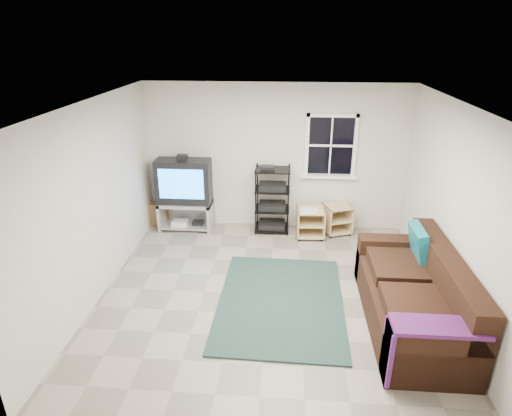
# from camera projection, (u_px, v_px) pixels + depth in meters

# --- Properties ---
(room) EXTENTS (4.60, 4.62, 4.60)m
(room) POSITION_uv_depth(u_px,v_px,m) (331.00, 150.00, 7.38)
(room) COLOR gray
(room) RESTS_ON ground
(tv_unit) EXTENTS (0.96, 0.48, 1.40)m
(tv_unit) POSITION_uv_depth(u_px,v_px,m) (184.00, 189.00, 7.62)
(tv_unit) COLOR #A2A1A9
(tv_unit) RESTS_ON ground
(av_rack) EXTENTS (0.61, 0.44, 1.21)m
(av_rack) POSITION_uv_depth(u_px,v_px,m) (272.00, 204.00, 7.63)
(av_rack) COLOR black
(av_rack) RESTS_ON ground
(side_table_left) EXTENTS (0.57, 0.57, 0.53)m
(side_table_left) POSITION_uv_depth(u_px,v_px,m) (336.00, 217.00, 7.67)
(side_table_left) COLOR #D4B282
(side_table_left) RESTS_ON ground
(side_table_right) EXTENTS (0.49, 0.51, 0.54)m
(side_table_right) POSITION_uv_depth(u_px,v_px,m) (310.00, 220.00, 7.51)
(side_table_right) COLOR #D4B282
(side_table_right) RESTS_ON ground
(sofa) EXTENTS (1.01, 2.27, 1.04)m
(sofa) POSITION_uv_depth(u_px,v_px,m) (415.00, 298.00, 5.22)
(sofa) COLOR black
(sofa) RESTS_ON ground
(shag_rug) EXTENTS (1.70, 2.31, 0.03)m
(shag_rug) POSITION_uv_depth(u_px,v_px,m) (281.00, 301.00, 5.76)
(shag_rug) COLOR black
(shag_rug) RESTS_ON ground
(paper_bag) EXTENTS (0.31, 0.20, 0.43)m
(paper_bag) POSITION_uv_depth(u_px,v_px,m) (159.00, 214.00, 7.98)
(paper_bag) COLOR olive
(paper_bag) RESTS_ON ground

